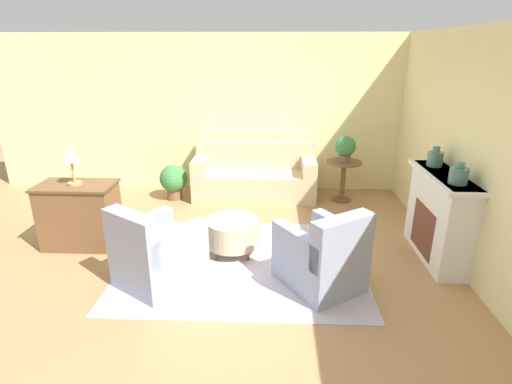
% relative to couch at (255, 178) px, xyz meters
% --- Properties ---
extents(ground_plane, '(16.00, 16.00, 0.00)m').
position_rel_couch_xyz_m(ground_plane, '(-0.05, -2.40, -0.35)').
color(ground_plane, '#AD7F51').
extents(wall_back, '(9.68, 0.12, 2.80)m').
position_rel_couch_xyz_m(wall_back, '(-0.05, 0.50, 1.05)').
color(wall_back, beige).
rests_on(wall_back, ground_plane).
extents(wall_right, '(0.12, 9.28, 2.80)m').
position_rel_couch_xyz_m(wall_right, '(2.66, -2.40, 1.05)').
color(wall_right, beige).
rests_on(wall_right, ground_plane).
extents(rug, '(2.98, 2.34, 0.01)m').
position_rel_couch_xyz_m(rug, '(-0.05, -2.40, -0.34)').
color(rug, '#BCB2C1').
rests_on(rug, ground_plane).
extents(couch, '(2.14, 0.84, 0.94)m').
position_rel_couch_xyz_m(couch, '(0.00, 0.00, 0.00)').
color(couch, '#C6B289').
rests_on(couch, ground_plane).
extents(armchair_left, '(1.08, 1.12, 0.94)m').
position_rel_couch_xyz_m(armchair_left, '(-0.98, -2.89, 0.02)').
color(armchair_left, '#8E99B2').
rests_on(armchair_left, rug).
extents(armchair_right, '(1.08, 1.12, 0.94)m').
position_rel_couch_xyz_m(armchair_right, '(0.89, -2.89, 0.02)').
color(armchair_right, '#8E99B2').
rests_on(armchair_right, rug).
extents(ottoman_table, '(0.70, 0.70, 0.46)m').
position_rel_couch_xyz_m(ottoman_table, '(-0.19, -2.14, -0.05)').
color(ottoman_table, '#C6B289').
rests_on(ottoman_table, rug).
extents(side_table, '(0.60, 0.60, 0.71)m').
position_rel_couch_xyz_m(side_table, '(1.55, -0.16, 0.15)').
color(side_table, brown).
rests_on(side_table, ground_plane).
extents(fireplace, '(0.44, 1.37, 1.12)m').
position_rel_couch_xyz_m(fireplace, '(2.41, -2.14, 0.24)').
color(fireplace, white).
rests_on(fireplace, ground_plane).
extents(dresser, '(1.00, 0.57, 0.88)m').
position_rel_couch_xyz_m(dresser, '(-2.25, -2.01, 0.11)').
color(dresser, brown).
rests_on(dresser, ground_plane).
extents(vase_mantel_near, '(0.19, 0.19, 0.26)m').
position_rel_couch_xyz_m(vase_mantel_near, '(2.40, -1.79, 0.88)').
color(vase_mantel_near, '#477066').
rests_on(vase_mantel_near, fireplace).
extents(vase_mantel_far, '(0.20, 0.20, 0.25)m').
position_rel_couch_xyz_m(vase_mantel_far, '(2.40, -2.49, 0.87)').
color(vase_mantel_far, '#477066').
rests_on(vase_mantel_far, fireplace).
extents(potted_plant_on_side_table, '(0.35, 0.35, 0.44)m').
position_rel_couch_xyz_m(potted_plant_on_side_table, '(1.55, -0.16, 0.61)').
color(potted_plant_on_side_table, brown).
rests_on(potted_plant_on_side_table, side_table).
extents(potted_plant_floor, '(0.49, 0.49, 0.62)m').
position_rel_couch_xyz_m(potted_plant_floor, '(-1.42, -0.21, 0.00)').
color(potted_plant_floor, brown).
rests_on(potted_plant_floor, ground_plane).
extents(table_lamp, '(0.22, 0.22, 0.49)m').
position_rel_couch_xyz_m(table_lamp, '(-2.25, -2.01, 0.89)').
color(table_lamp, tan).
rests_on(table_lamp, dresser).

